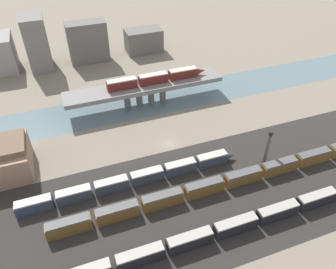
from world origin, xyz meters
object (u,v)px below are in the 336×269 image
Objects in this scene: train_yard_mid at (228,181)px; train_yard_far at (133,180)px; train_on_bridge at (157,78)px; signal_tower at (267,148)px; train_yard_near at (171,247)px.

train_yard_mid reaches higher than train_yard_far.
train_yard_far is (-20.27, -39.22, -7.90)m from train_on_bridge.
train_on_bridge is at bearing 113.90° from signal_tower.
train_on_bridge reaches higher than train_yard_far.
train_yard_near is at bearing -153.38° from signal_tower.
signal_tower is (37.29, 18.69, 3.59)m from train_yard_near.
train_yard_far is (-2.42, 23.31, -0.04)m from train_yard_near.
train_yard_far is at bearing -117.34° from train_on_bridge.
train_on_bridge reaches higher than train_yard_near.
train_on_bridge is 44.85m from train_yard_far.
train_on_bridge is at bearing 62.66° from train_yard_far.
signal_tower is (15.33, 5.07, 3.49)m from train_yard_mid.
train_yard_near is 1.00× the size of train_yard_mid.
train_yard_near is at bearing -84.08° from train_yard_far.
signal_tower reaches higher than train_yard_mid.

